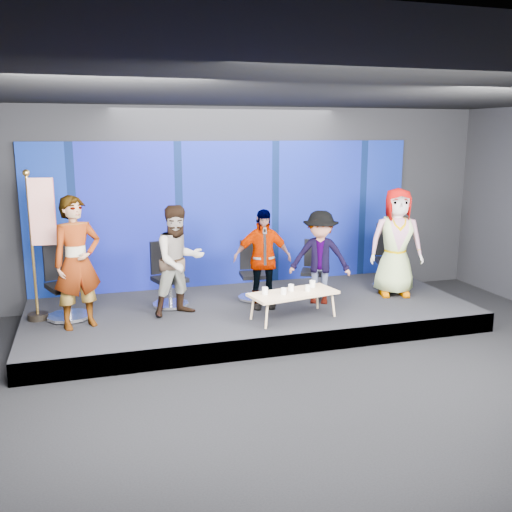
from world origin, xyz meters
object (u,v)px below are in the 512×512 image
object	(u,v)px
panelist_c	(262,259)
chair_d	(314,277)
chair_a	(67,293)
mug_e	(312,284)
chair_b	(169,285)
mug_a	(265,291)
mug_d	(308,288)
panelist_a	(77,263)
chair_e	(390,267)
coffee_table	(293,294)
mug_b	(284,291)
chair_c	(254,280)
panelist_b	(179,261)
mug_c	(291,288)
panelist_e	(396,242)
flag_stand	(40,242)
panelist_d	(320,257)

from	to	relation	value
panelist_c	chair_d	xyz separation A→B (m)	(1.08, 0.45, -0.48)
chair_a	mug_e	xyz separation A→B (m)	(3.63, -0.81, 0.07)
chair_b	panelist_c	size ratio (longest dim) A/B	0.66
mug_a	mug_d	size ratio (longest dim) A/B	1.15
panelist_a	chair_e	xyz separation A→B (m)	(5.37, 0.66, -0.57)
coffee_table	mug_a	bearing A→B (deg)	178.61
mug_b	chair_d	bearing A→B (deg)	50.64
coffee_table	mug_e	distance (m)	0.44
chair_a	chair_c	bearing A→B (deg)	-16.72
panelist_b	chair_a	bearing A→B (deg)	152.99
chair_d	mug_d	world-z (taller)	chair_d
mug_c	mug_e	size ratio (longest dim) A/B	0.95
chair_d	mug_b	size ratio (longest dim) A/B	9.74
chair_e	mug_d	bearing A→B (deg)	-133.44
panelist_e	flag_stand	distance (m)	5.70
chair_b	flag_stand	xyz separation A→B (m)	(-1.88, -0.17, 0.84)
panelist_c	chair_e	size ratio (longest dim) A/B	1.39
chair_a	chair_b	distance (m)	1.57
panelist_d	mug_c	world-z (taller)	panelist_d
mug_c	mug_b	bearing A→B (deg)	-138.09
chair_d	mug_b	world-z (taller)	chair_d
chair_d	chair_a	bearing A→B (deg)	-151.21
mug_a	chair_c	bearing A→B (deg)	81.68
mug_d	mug_e	bearing A→B (deg)	50.71
mug_c	chair_e	bearing A→B (deg)	25.53
panelist_b	panelist_d	bearing A→B (deg)	-17.82
mug_b	panelist_e	bearing A→B (deg)	18.87
panelist_d	chair_d	bearing A→B (deg)	104.45
chair_b	mug_e	bearing A→B (deg)	-42.18
chair_b	chair_c	xyz separation A→B (m)	(1.42, -0.01, -0.02)
chair_a	flag_stand	distance (m)	0.86
chair_e	chair_d	bearing A→B (deg)	-160.87
chair_e	mug_e	bearing A→B (deg)	-135.74
panelist_d	mug_b	xyz separation A→B (m)	(-0.88, -0.71, -0.31)
chair_c	mug_a	distance (m)	1.18
chair_b	coffee_table	xyz separation A→B (m)	(1.69, -1.19, 0.03)
panelist_e	panelist_d	bearing A→B (deg)	-160.29
panelist_a	chair_b	xyz separation A→B (m)	(1.36, 0.66, -0.60)
chair_b	panelist_e	world-z (taller)	panelist_e
mug_d	flag_stand	size ratio (longest dim) A/B	0.04
chair_d	panelist_e	distance (m)	1.51
panelist_a	chair_c	size ratio (longest dim) A/B	1.93
mug_c	chair_d	bearing A→B (deg)	52.19
mug_b	chair_b	bearing A→B (deg)	140.21
mug_d	flag_stand	xyz separation A→B (m)	(-3.80, 1.02, 0.73)
panelist_d	flag_stand	size ratio (longest dim) A/B	0.68
chair_c	panelist_c	distance (m)	0.69
chair_d	mug_c	size ratio (longest dim) A/B	9.45
coffee_table	flag_stand	bearing A→B (deg)	164.07
panelist_a	chair_d	bearing A→B (deg)	-11.22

